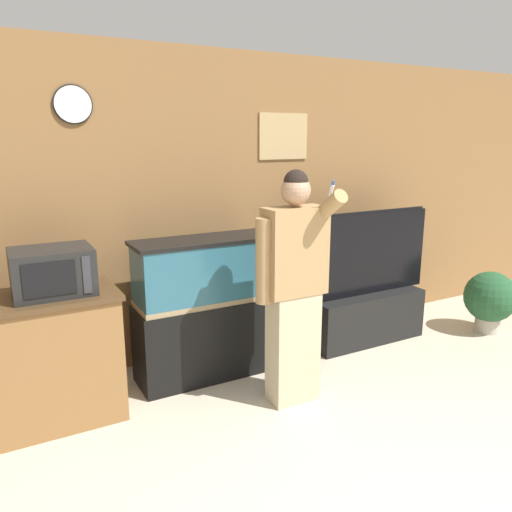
# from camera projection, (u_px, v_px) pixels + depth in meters

# --- Properties ---
(wall_back_paneled) EXTENTS (10.00, 0.08, 2.60)m
(wall_back_paneled) POSITION_uv_depth(u_px,v_px,m) (210.00, 207.00, 4.30)
(wall_back_paneled) COLOR olive
(wall_back_paneled) RESTS_ON ground_plane
(counter_island) EXTENTS (1.40, 0.57, 0.90)m
(counter_island) POSITION_uv_depth(u_px,v_px,m) (10.00, 366.00, 3.22)
(counter_island) COLOR brown
(counter_island) RESTS_ON ground_plane
(microwave) EXTENTS (0.50, 0.39, 0.30)m
(microwave) POSITION_uv_depth(u_px,v_px,m) (52.00, 271.00, 3.22)
(microwave) COLOR black
(microwave) RESTS_ON counter_island
(aquarium_on_stand) EXTENTS (1.16, 0.41, 1.13)m
(aquarium_on_stand) POSITION_uv_depth(u_px,v_px,m) (208.00, 308.00, 3.97)
(aquarium_on_stand) COLOR black
(aquarium_on_stand) RESTS_ON ground_plane
(tv_on_stand) EXTENTS (1.38, 0.40, 1.24)m
(tv_on_stand) POSITION_uv_depth(u_px,v_px,m) (365.00, 303.00, 4.70)
(tv_on_stand) COLOR black
(tv_on_stand) RESTS_ON ground_plane
(person_standing) EXTENTS (0.53, 0.40, 1.68)m
(person_standing) POSITION_uv_depth(u_px,v_px,m) (293.00, 286.00, 3.49)
(person_standing) COLOR #BCAD89
(person_standing) RESTS_ON ground_plane
(potted_plant) EXTENTS (0.50, 0.50, 0.61)m
(potted_plant) POSITION_uv_depth(u_px,v_px,m) (490.00, 298.00, 4.91)
(potted_plant) COLOR #B2A899
(potted_plant) RESTS_ON ground_plane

